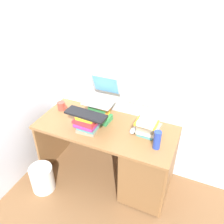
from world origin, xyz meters
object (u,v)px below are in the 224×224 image
(keyboard, at_px, (86,114))
(computer_mouse, at_px, (133,131))
(desk, at_px, (137,162))
(water_bottle, at_px, (157,140))
(book_stack_side, at_px, (147,127))
(laptop, at_px, (102,94))
(book_stack_tall, at_px, (100,112))
(book_stack_keyboard_riser, at_px, (87,123))
(wastebasket, at_px, (42,178))
(mug, at_px, (61,106))

(keyboard, distance_m, computer_mouse, 0.50)
(desk, height_order, water_bottle, water_bottle)
(book_stack_side, xyz_separation_m, laptop, (-0.53, 0.09, 0.19))
(book_stack_tall, relative_size, keyboard, 0.57)
(book_stack_keyboard_riser, xyz_separation_m, book_stack_side, (0.56, 0.19, -0.00))
(book_stack_side, bearing_deg, keyboard, -161.11)
(keyboard, relative_size, wastebasket, 1.36)
(laptop, bearing_deg, computer_mouse, -16.71)
(laptop, relative_size, keyboard, 0.77)
(wastebasket, bearing_deg, mug, 93.16)
(mug, height_order, water_bottle, water_bottle)
(book_stack_keyboard_riser, height_order, water_bottle, book_stack_keyboard_riser)
(book_stack_side, relative_size, mug, 1.99)
(desk, height_order, mug, mug)
(keyboard, height_order, mug, keyboard)
(keyboard, relative_size, computer_mouse, 4.04)
(wastebasket, bearing_deg, desk, 24.48)
(book_stack_keyboard_riser, bearing_deg, book_stack_tall, 80.01)
(computer_mouse, distance_m, wastebasket, 1.15)
(keyboard, bearing_deg, mug, 155.99)
(keyboard, relative_size, mug, 3.36)
(book_stack_side, relative_size, computer_mouse, 2.39)
(desk, height_order, wastebasket, desk)
(book_stack_keyboard_riser, relative_size, keyboard, 0.58)
(book_stack_tall, distance_m, keyboard, 0.24)
(book_stack_tall, height_order, book_stack_side, book_stack_tall)
(book_stack_side, bearing_deg, wastebasket, -152.55)
(desk, distance_m, book_stack_keyboard_riser, 0.67)
(book_stack_keyboard_riser, distance_m, laptop, 0.34)
(desk, bearing_deg, book_stack_tall, 167.04)
(desk, relative_size, water_bottle, 7.87)
(desk, height_order, book_stack_tall, book_stack_tall)
(book_stack_side, height_order, wastebasket, book_stack_side)
(laptop, bearing_deg, keyboard, -97.70)
(desk, distance_m, water_bottle, 0.47)
(book_stack_keyboard_riser, distance_m, mug, 0.51)
(book_stack_tall, bearing_deg, water_bottle, -15.38)
(computer_mouse, bearing_deg, book_stack_side, 11.75)
(desk, distance_m, computer_mouse, 0.36)
(desk, xyz_separation_m, keyboard, (-0.52, -0.11, 0.53))
(keyboard, height_order, wastebasket, keyboard)
(book_stack_tall, xyz_separation_m, laptop, (-0.00, 0.07, 0.17))
(wastebasket, bearing_deg, keyboard, 37.09)
(laptop, height_order, mug, laptop)
(computer_mouse, relative_size, mug, 0.83)
(book_stack_keyboard_riser, height_order, mug, book_stack_keyboard_riser)
(book_stack_tall, height_order, computer_mouse, book_stack_tall)
(keyboard, height_order, computer_mouse, keyboard)
(book_stack_side, bearing_deg, book_stack_keyboard_riser, -161.48)
(book_stack_tall, distance_m, book_stack_keyboard_riser, 0.22)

